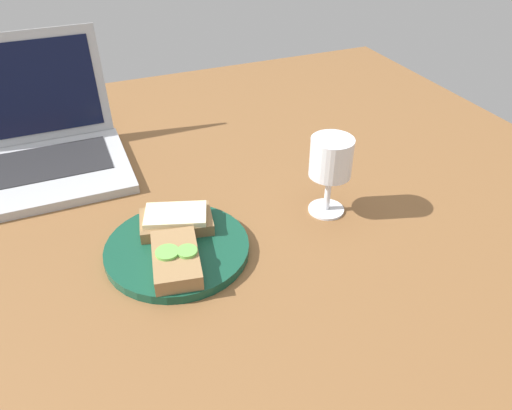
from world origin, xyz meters
TOP-DOWN VIEW (x-y plane):
  - wooden_table at (0.00, 0.00)cm, footprint 140.00×140.00cm
  - plate at (-11.75, -4.51)cm, footprint 21.91×21.91cm
  - sandwich_with_cheese at (-10.52, -0.08)cm, footprint 12.38×9.10cm
  - sandwich_with_cucumber at (-12.97, -8.95)cm, footprint 8.46×12.51cm
  - wine_glass at (14.65, -3.53)cm, footprint 6.94×6.94cm
  - laptop at (-30.79, 30.82)cm, footprint 34.28×28.91cm

SIDE VIEW (x-z plane):
  - wooden_table at x=0.00cm, z-range 0.00..3.00cm
  - plate at x=-11.75cm, z-range 3.00..4.46cm
  - sandwich_with_cucumber at x=-12.97cm, z-range 4.29..7.13cm
  - sandwich_with_cheese at x=-10.52cm, z-range 4.37..7.11cm
  - laptop at x=-30.79cm, z-range -4.05..18.84cm
  - wine_glass at x=14.65cm, z-range 5.74..19.39cm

